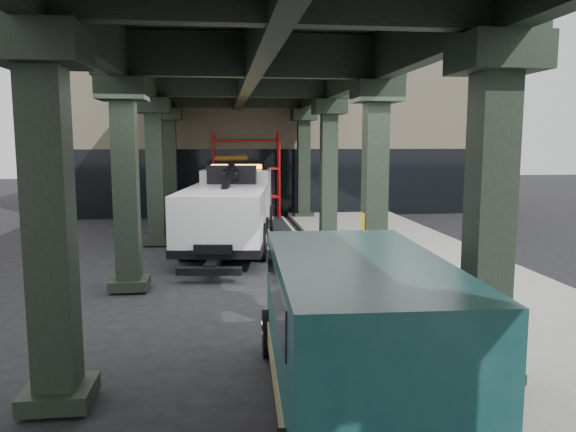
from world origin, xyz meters
TOP-DOWN VIEW (x-y plane):
  - ground at (0.00, 0.00)m, footprint 90.00×90.00m
  - sidewalk at (4.50, 2.00)m, footprint 5.00×40.00m
  - lane_stripe at (1.70, 2.00)m, footprint 0.12×38.00m
  - viaduct at (-0.40, 2.00)m, footprint 7.40×32.00m
  - building at (2.00, 20.00)m, footprint 22.00×10.00m
  - scaffolding at (0.00, 14.64)m, footprint 3.08×0.88m
  - tow_truck at (-0.85, 7.53)m, footprint 3.50×8.95m
  - towed_van at (0.45, -4.81)m, footprint 2.33×5.45m

SIDE VIEW (x-z plane):
  - ground at x=0.00m, z-range 0.00..0.00m
  - lane_stripe at x=1.70m, z-range 0.00..0.01m
  - sidewalk at x=4.50m, z-range 0.00..0.15m
  - towed_van at x=0.45m, z-range 0.08..2.26m
  - tow_truck at x=-0.85m, z-range -0.04..2.83m
  - scaffolding at x=0.00m, z-range 0.11..4.11m
  - building at x=2.00m, z-range 0.00..8.00m
  - viaduct at x=-0.40m, z-range 2.26..8.66m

